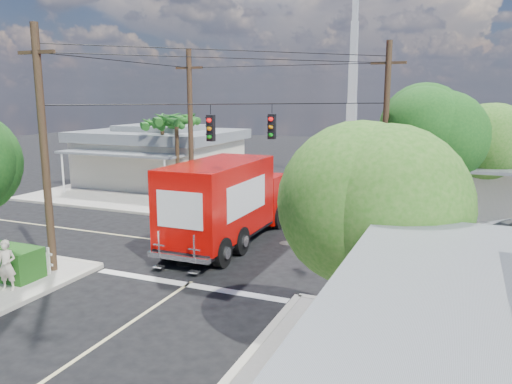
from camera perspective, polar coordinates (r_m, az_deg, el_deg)
The scene contains 15 objects.
ground at distance 21.57m, azimuth -2.05°, elevation -6.68°, with size 120.00×120.00×0.00m, color black.
sidewalk_ne at distance 30.33m, azimuth 26.36°, elevation -2.51°, with size 14.12×14.12×0.14m.
sidewalk_nw at distance 35.98m, azimuth -10.63°, elevation 0.40°, with size 14.12×14.12×0.14m.
road_markings at distance 20.30m, azimuth -3.80°, elevation -7.82°, with size 32.00×32.00×0.01m.
building_nw at distance 37.58m, azimuth -10.86°, elevation 4.15°, with size 10.80×10.20×4.30m.
radio_tower at distance 39.52m, azimuth 10.90°, elevation 9.45°, with size 0.80×0.80×17.00m.
tree_ne_front at distance 25.53m, azimuth 19.53°, elevation 6.36°, with size 4.21×4.14×6.66m.
tree_ne_back at distance 27.76m, azimuth 25.10°, elevation 5.07°, with size 3.77×3.66×5.82m.
tree_se at distance 11.80m, azimuth 14.34°, elevation -1.53°, with size 3.67×3.54×5.62m.
palm_nw_front at distance 30.76m, azimuth -9.09°, elevation 8.03°, with size 3.01×3.08×5.59m.
palm_nw_back at distance 33.12m, azimuth -10.68°, elevation 7.53°, with size 3.01×3.08×5.19m.
utility_poles at distance 22.77m, azimuth -4.09°, elevation 6.24°, with size 12.00×10.68×9.00m.
vending_boxes at distance 25.63m, azimuth 17.30°, elevation -2.73°, with size 1.90×0.50×1.10m.
delivery_truck at distance 22.13m, azimuth -3.42°, elevation -1.10°, with size 2.83×8.76×3.78m.
pedestrian at distance 18.65m, azimuth -26.61°, elevation -7.50°, with size 0.63×0.41×1.71m, color beige.
Camera 1 is at (8.60, -18.67, 6.51)m, focal length 35.00 mm.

